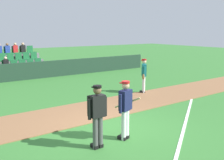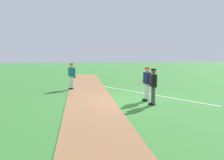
% 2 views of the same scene
% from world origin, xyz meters
% --- Properties ---
extents(ground_plane, '(80.00, 80.00, 0.00)m').
position_xyz_m(ground_plane, '(0.00, 0.00, 0.00)').
color(ground_plane, '#387A33').
extents(infield_dirt_path, '(28.00, 2.48, 0.03)m').
position_xyz_m(infield_dirt_path, '(0.00, 2.13, 0.01)').
color(infield_dirt_path, '#936642').
rests_on(infield_dirt_path, ground).
extents(foul_line_chalk, '(9.98, 6.83, 0.01)m').
position_xyz_m(foul_line_chalk, '(3.00, -0.50, 0.01)').
color(foul_line_chalk, white).
rests_on(foul_line_chalk, ground).
extents(dugout_fence, '(20.00, 0.16, 1.13)m').
position_xyz_m(dugout_fence, '(0.00, 10.21, 0.57)').
color(dugout_fence, '#1E3828').
rests_on(dugout_fence, ground).
extents(stadium_bleachers, '(3.90, 2.95, 2.30)m').
position_xyz_m(stadium_bleachers, '(-0.02, 12.11, 0.64)').
color(stadium_bleachers, slate).
rests_on(stadium_bleachers, ground).
extents(batter_navy_jersey, '(0.74, 0.68, 1.76)m').
position_xyz_m(batter_navy_jersey, '(-0.21, -0.79, 0.97)').
color(batter_navy_jersey, white).
rests_on(batter_navy_jersey, ground).
extents(umpire_home_plate, '(0.59, 0.31, 1.76)m').
position_xyz_m(umpire_home_plate, '(-1.18, -0.81, 1.00)').
color(umpire_home_plate, '#4C4C4C').
rests_on(umpire_home_plate, ground).
extents(runner_teal_jersey, '(0.52, 0.55, 1.76)m').
position_xyz_m(runner_teal_jersey, '(4.05, 3.14, 0.96)').
color(runner_teal_jersey, white).
rests_on(runner_teal_jersey, ground).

